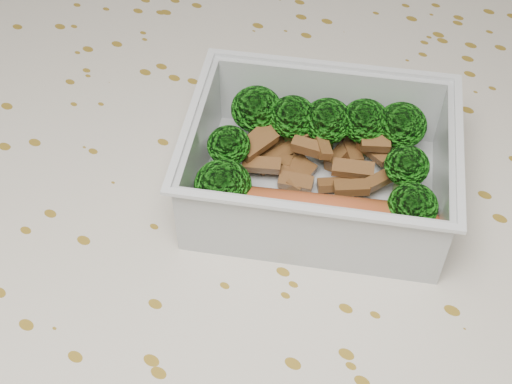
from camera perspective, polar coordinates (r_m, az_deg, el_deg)
The scene contains 6 objects.
dining_table at distance 0.53m, azimuth -0.18°, elevation -7.30°, with size 1.40×0.90×0.75m.
tablecloth at distance 0.49m, azimuth -0.19°, elevation -4.04°, with size 1.46×0.96×0.19m.
lunch_container at distance 0.46m, azimuth 5.00°, elevation 1.59°, with size 0.20×0.18×0.06m.
broccoli_florets at distance 0.46m, azimuth 5.00°, elevation 3.95°, with size 0.16×0.14×0.04m.
meat_pile at distance 0.47m, azimuth 3.96°, elevation 2.86°, with size 0.11×0.08×0.03m.
sausage at distance 0.43m, azimuth 5.00°, elevation -1.71°, with size 0.13×0.08×0.02m.
Camera 1 is at (0.16, -0.25, 1.11)m, focal length 50.00 mm.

